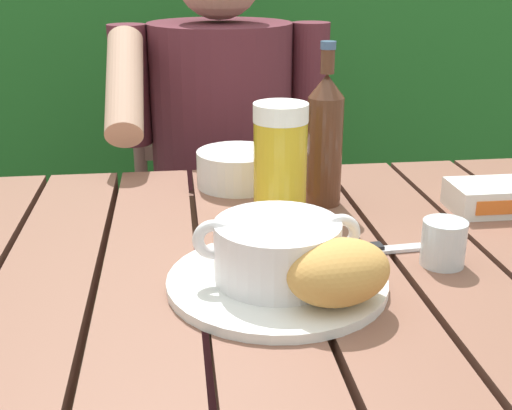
{
  "coord_description": "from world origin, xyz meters",
  "views": [
    {
      "loc": [
        -0.09,
        -0.81,
        1.15
      ],
      "look_at": [
        0.01,
        0.02,
        0.85
      ],
      "focal_mm": 46.74,
      "sensor_mm": 36.0,
      "label": 1
    }
  ],
  "objects": [
    {
      "name": "dining_table",
      "position": [
        0.0,
        0.0,
        0.67
      ],
      "size": [
        1.16,
        0.82,
        0.78
      ],
      "color": "brown",
      "rests_on": "ground_plane"
    },
    {
      "name": "hedge_backdrop",
      "position": [
        -0.03,
        1.63,
        0.96
      ],
      "size": [
        3.18,
        0.99,
        2.0
      ],
      "color": "#246525",
      "rests_on": "ground_plane"
    },
    {
      "name": "chair_near_diner",
      "position": [
        0.02,
        0.85,
        0.49
      ],
      "size": [
        0.45,
        0.43,
        1.0
      ],
      "color": "brown",
      "rests_on": "ground_plane"
    },
    {
      "name": "person_eating",
      "position": [
        0.01,
        0.65,
        0.73
      ],
      "size": [
        0.48,
        0.47,
        1.23
      ],
      "color": "#57232D",
      "rests_on": "ground_plane"
    },
    {
      "name": "serving_plate",
      "position": [
        0.03,
        -0.08,
        0.78
      ],
      "size": [
        0.27,
        0.27,
        0.01
      ],
      "color": "white",
      "rests_on": "dining_table"
    },
    {
      "name": "soup_bowl",
      "position": [
        0.03,
        -0.08,
        0.83
      ],
      "size": [
        0.2,
        0.15,
        0.08
      ],
      "color": "white",
      "rests_on": "serving_plate"
    },
    {
      "name": "bread_roll",
      "position": [
        0.09,
        -0.15,
        0.83
      ],
      "size": [
        0.15,
        0.13,
        0.07
      ],
      "color": "#CE9448",
      "rests_on": "serving_plate"
    },
    {
      "name": "beer_glass",
      "position": [
        0.06,
        0.12,
        0.87
      ],
      "size": [
        0.08,
        0.08,
        0.18
      ],
      "color": "gold",
      "rests_on": "dining_table"
    },
    {
      "name": "beer_bottle",
      "position": [
        0.15,
        0.2,
        0.89
      ],
      "size": [
        0.06,
        0.06,
        0.26
      ],
      "color": "#532E1E",
      "rests_on": "dining_table"
    },
    {
      "name": "water_glass_small",
      "position": [
        0.25,
        -0.05,
        0.81
      ],
      "size": [
        0.06,
        0.06,
        0.06
      ],
      "color": "silver",
      "rests_on": "dining_table"
    },
    {
      "name": "butter_tub",
      "position": [
        0.4,
        0.13,
        0.8
      ],
      "size": [
        0.12,
        0.09,
        0.04
      ],
      "color": "white",
      "rests_on": "dining_table"
    },
    {
      "name": "table_knife",
      "position": [
        0.18,
        0.0,
        0.78
      ],
      "size": [
        0.17,
        0.03,
        0.01
      ],
      "color": "silver",
      "rests_on": "dining_table"
    },
    {
      "name": "diner_bowl",
      "position": [
        0.02,
        0.31,
        0.81
      ],
      "size": [
        0.14,
        0.14,
        0.06
      ],
      "color": "white",
      "rests_on": "dining_table"
    }
  ]
}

